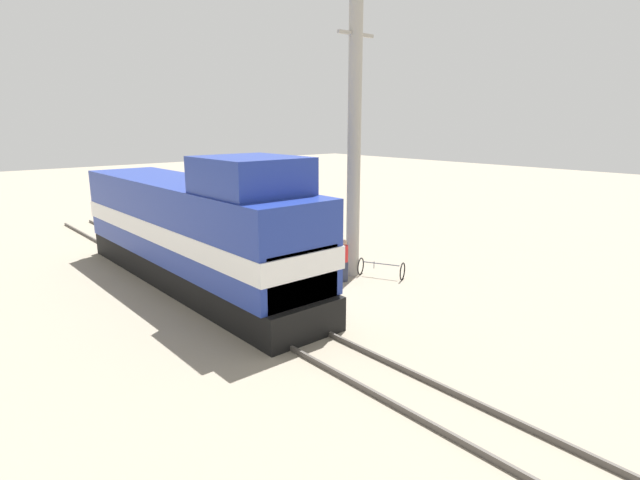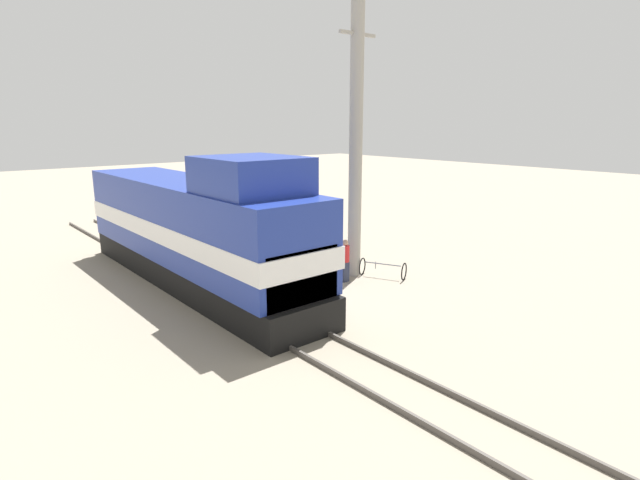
# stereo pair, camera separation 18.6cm
# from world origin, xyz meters

# --- Properties ---
(ground_plane) EXTENTS (120.00, 120.00, 0.00)m
(ground_plane) POSITION_xyz_m (0.00, 0.00, 0.00)
(ground_plane) COLOR gray
(rail_near) EXTENTS (0.08, 36.09, 0.15)m
(rail_near) POSITION_xyz_m (-0.72, 0.00, 0.07)
(rail_near) COLOR #4C4742
(rail_near) RESTS_ON ground_plane
(rail_far) EXTENTS (0.08, 36.09, 0.15)m
(rail_far) POSITION_xyz_m (0.72, 0.00, 0.07)
(rail_far) COLOR #4C4742
(rail_far) RESTS_ON ground_plane
(locomotive) EXTENTS (3.04, 14.51, 5.16)m
(locomotive) POSITION_xyz_m (0.00, 2.05, 2.17)
(locomotive) COLOR black
(locomotive) RESTS_ON ground_plane
(utility_pole) EXTENTS (1.80, 0.53, 10.68)m
(utility_pole) POSITION_xyz_m (5.53, -0.79, 5.38)
(utility_pole) COLOR #9E998E
(utility_pole) RESTS_ON ground_plane
(vendor_umbrella) EXTENTS (2.35, 2.35, 2.12)m
(vendor_umbrella) POSITION_xyz_m (5.70, 2.84, 1.86)
(vendor_umbrella) COLOR #4C4C4C
(vendor_umbrella) RESTS_ON ground_plane
(billboard_sign) EXTENTS (2.15, 0.12, 3.16)m
(billboard_sign) POSITION_xyz_m (7.63, 5.41, 2.40)
(billboard_sign) COLOR #595959
(billboard_sign) RESTS_ON ground_plane
(shrub_cluster) EXTENTS (0.97, 0.97, 0.97)m
(shrub_cluster) POSITION_xyz_m (5.98, 2.46, 0.49)
(shrub_cluster) COLOR #236028
(shrub_cluster) RESTS_ON ground_plane
(person_bystander) EXTENTS (0.34, 0.34, 1.71)m
(person_bystander) POSITION_xyz_m (4.64, -1.22, 0.93)
(person_bystander) COLOR #2D3347
(person_bystander) RESTS_ON ground_plane
(bicycle) EXTENTS (1.43, 1.96, 0.73)m
(bicycle) POSITION_xyz_m (6.17, -1.82, 0.37)
(bicycle) COLOR black
(bicycle) RESTS_ON ground_plane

